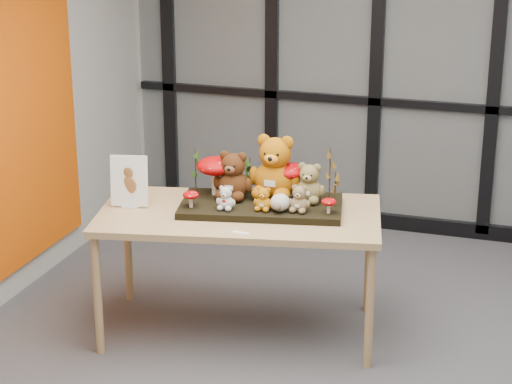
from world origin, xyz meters
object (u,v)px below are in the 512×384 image
(bear_white_bow, at_px, (226,196))
(plush_cream_hedgehog, at_px, (280,202))
(diorama_tray, at_px, (261,206))
(bear_beige_small, at_px, (299,197))
(mushroom_back_right, at_px, (290,178))
(sign_holder, at_px, (129,183))
(bear_small_yellow, at_px, (264,197))
(display_table, at_px, (239,222))
(mushroom_back_left, at_px, (216,174))
(mushroom_front_left, at_px, (191,198))
(bear_tan_back, at_px, (309,180))
(mushroom_front_right, at_px, (329,205))
(bear_pooh_yellow, at_px, (275,163))
(bear_brown_medium, at_px, (233,172))

(bear_white_bow, height_order, plush_cream_hedgehog, bear_white_bow)
(diorama_tray, bearing_deg, bear_beige_small, -26.91)
(mushroom_back_right, height_order, sign_holder, sign_holder)
(bear_small_yellow, bearing_deg, diorama_tray, 102.38)
(display_table, xyz_separation_m, bear_beige_small, (0.37, 0.02, 0.20))
(mushroom_back_left, bearing_deg, mushroom_back_right, 13.51)
(bear_small_yellow, relative_size, mushroom_front_left, 1.44)
(bear_tan_back, relative_size, bear_small_yellow, 1.68)
(bear_beige_small, xyz_separation_m, plush_cream_hedgehog, (-0.11, -0.03, -0.03))
(bear_white_bow, height_order, bear_beige_small, bear_beige_small)
(bear_small_yellow, xyz_separation_m, mushroom_front_left, (-0.43, -0.09, -0.02))
(bear_beige_small, distance_m, mushroom_back_left, 0.60)
(mushroom_front_left, relative_size, mushroom_front_right, 1.09)
(bear_tan_back, bearing_deg, mushroom_front_left, -165.07)
(diorama_tray, bearing_deg, bear_pooh_yellow, 61.45)
(bear_pooh_yellow, relative_size, bear_beige_small, 2.42)
(display_table, xyz_separation_m, mushroom_front_right, (0.54, 0.04, 0.16))
(mushroom_front_right, bearing_deg, bear_white_bow, -168.74)
(display_table, xyz_separation_m, mushroom_back_left, (-0.21, 0.16, 0.24))
(mushroom_front_left, xyz_separation_m, sign_holder, (-0.40, -0.00, 0.06))
(bear_small_yellow, bearing_deg, bear_pooh_yellow, 79.80)
(bear_white_bow, height_order, mushroom_front_right, bear_white_bow)
(mushroom_front_left, bearing_deg, bear_tan_back, 26.63)
(bear_brown_medium, distance_m, mushroom_front_right, 0.64)
(bear_white_bow, height_order, mushroom_back_right, mushroom_back_right)
(mushroom_back_right, bearing_deg, display_table, -132.17)
(bear_pooh_yellow, xyz_separation_m, mushroom_back_right, (0.08, 0.03, -0.10))
(bear_small_yellow, bearing_deg, mushroom_front_right, -2.10)
(bear_pooh_yellow, bearing_deg, plush_cream_hedgehog, -78.70)
(diorama_tray, height_order, bear_white_bow, bear_white_bow)
(display_table, bearing_deg, mushroom_front_left, -168.70)
(bear_brown_medium, bearing_deg, bear_pooh_yellow, 11.53)
(bear_tan_back, relative_size, mushroom_front_left, 2.43)
(diorama_tray, distance_m, bear_beige_small, 0.29)
(bear_brown_medium, relative_size, mushroom_front_right, 3.23)
(bear_tan_back, height_order, mushroom_front_left, bear_tan_back)
(mushroom_back_right, relative_size, sign_holder, 0.71)
(bear_tan_back, bearing_deg, plush_cream_hedgehog, -129.59)
(bear_white_bow, relative_size, mushroom_front_right, 1.57)
(mushroom_back_left, bearing_deg, mushroom_front_right, -8.96)
(sign_holder, bearing_deg, diorama_tray, 2.23)
(bear_pooh_yellow, xyz_separation_m, sign_holder, (-0.83, -0.35, -0.11))
(bear_pooh_yellow, bearing_deg, bear_tan_back, -17.60)
(display_table, bearing_deg, bear_pooh_yellow, 44.64)
(bear_small_yellow, relative_size, mushroom_back_left, 0.60)
(bear_small_yellow, height_order, mushroom_back_left, mushroom_back_left)
(bear_pooh_yellow, height_order, sign_holder, bear_pooh_yellow)
(display_table, distance_m, plush_cream_hedgehog, 0.31)
(mushroom_back_left, bearing_deg, bear_white_bow, -57.25)
(mushroom_front_left, distance_m, mushroom_front_right, 0.83)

